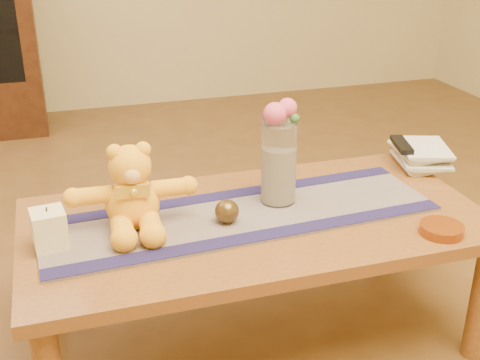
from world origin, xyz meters
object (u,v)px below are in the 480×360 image
object	(u,v)px
glass_vase	(279,163)
bronze_ball	(227,211)
teddy_bear	(131,187)
pillar_candle	(49,229)
tv_remote	(402,145)
amber_dish	(442,229)
book_bottom	(399,163)

from	to	relation	value
glass_vase	bronze_ball	world-z (taller)	glass_vase
teddy_bear	bronze_ball	distance (m)	0.29
pillar_candle	tv_remote	size ratio (longest dim) A/B	0.67
teddy_bear	amber_dish	distance (m)	0.90
glass_vase	book_bottom	distance (m)	0.57
glass_vase	book_bottom	xyz separation A→B (m)	(0.53, 0.16, -0.13)
teddy_bear	book_bottom	bearing A→B (deg)	13.22
glass_vase	bronze_ball	size ratio (longest dim) A/B	3.60
pillar_candle	bronze_ball	distance (m)	0.50
book_bottom	bronze_ball	bearing A→B (deg)	-148.30
book_bottom	pillar_candle	bearing A→B (deg)	-156.29
book_bottom	amber_dish	bearing A→B (deg)	-94.43
book_bottom	teddy_bear	bearing A→B (deg)	-157.01
teddy_bear	pillar_candle	size ratio (longest dim) A/B	3.33
teddy_bear	tv_remote	bearing A→B (deg)	12.71
bronze_ball	amber_dish	size ratio (longest dim) A/B	0.57
tv_remote	amber_dish	distance (m)	0.51
pillar_candle	book_bottom	size ratio (longest dim) A/B	0.48
teddy_bear	bronze_ball	bearing A→B (deg)	-11.94
tv_remote	book_bottom	bearing A→B (deg)	90.00
tv_remote	amber_dish	world-z (taller)	tv_remote
teddy_bear	tv_remote	distance (m)	1.00
pillar_candle	glass_vase	xyz separation A→B (m)	(0.70, 0.08, 0.08)
teddy_bear	amber_dish	bearing A→B (deg)	-17.35
pillar_candle	book_bottom	xyz separation A→B (m)	(1.23, 0.24, -0.05)
glass_vase	tv_remote	bearing A→B (deg)	16.04
bronze_ball	tv_remote	bearing A→B (deg)	18.56
pillar_candle	amber_dish	bearing A→B (deg)	-12.94
teddy_bear	amber_dish	size ratio (longest dim) A/B	2.82
glass_vase	amber_dish	world-z (taller)	glass_vase
teddy_bear	pillar_candle	xyz separation A→B (m)	(-0.24, -0.06, -0.07)
glass_vase	amber_dish	distance (m)	0.52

